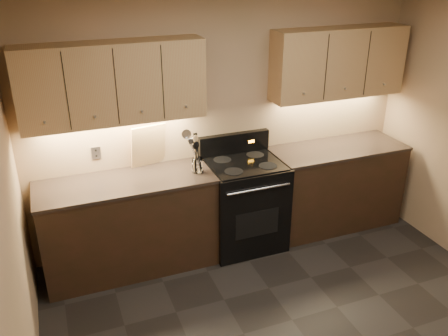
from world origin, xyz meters
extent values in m
cube|color=tan|center=(0.00, 2.00, 1.30)|extent=(4.00, 0.04, 2.60)
cube|color=tan|center=(-2.00, 0.00, 1.30)|extent=(0.04, 4.00, 2.60)
cube|color=black|center=(-1.10, 1.70, 0.45)|extent=(1.60, 0.60, 0.90)
cube|color=#3C2E26|center=(-1.10, 1.70, 0.92)|extent=(1.62, 0.62, 0.03)
cube|color=black|center=(1.18, 1.70, 0.45)|extent=(1.44, 0.60, 0.90)
cube|color=#3C2E26|center=(1.18, 1.70, 0.92)|extent=(1.46, 0.62, 0.03)
cube|color=black|center=(0.08, 1.68, 0.46)|extent=(0.76, 0.65, 0.92)
cube|color=black|center=(0.08, 1.68, 0.93)|extent=(0.70, 0.60, 0.01)
cube|color=black|center=(0.08, 1.96, 1.03)|extent=(0.76, 0.07, 0.22)
cube|color=orange|center=(0.26, 1.92, 1.04)|extent=(0.06, 0.00, 0.03)
cylinder|color=silver|center=(0.08, 1.34, 0.80)|extent=(0.65, 0.02, 0.02)
cube|color=black|center=(0.08, 1.35, 0.41)|extent=(0.46, 0.00, 0.28)
cylinder|color=black|center=(-0.10, 1.53, 0.93)|extent=(0.18, 0.18, 0.00)
cylinder|color=black|center=(0.26, 1.53, 0.93)|extent=(0.18, 0.18, 0.00)
cylinder|color=black|center=(-0.10, 1.82, 0.93)|extent=(0.18, 0.18, 0.00)
cylinder|color=black|center=(0.26, 1.82, 0.93)|extent=(0.18, 0.18, 0.00)
cube|color=#A68A53|center=(-1.10, 1.85, 1.80)|extent=(1.60, 0.30, 0.70)
cube|color=#A68A53|center=(1.18, 1.85, 1.80)|extent=(1.44, 0.30, 0.70)
cube|color=#B2B5BA|center=(-1.30, 1.99, 1.12)|extent=(0.08, 0.01, 0.12)
cylinder|color=white|center=(-0.42, 1.65, 1.00)|extent=(0.12, 0.12, 0.13)
cylinder|color=white|center=(-0.42, 1.65, 0.94)|extent=(0.11, 0.11, 0.02)
cube|color=tan|center=(-0.81, 1.95, 1.14)|extent=(0.35, 0.16, 0.43)
camera|label=1|loc=(-1.66, -2.24, 2.83)|focal=38.00mm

